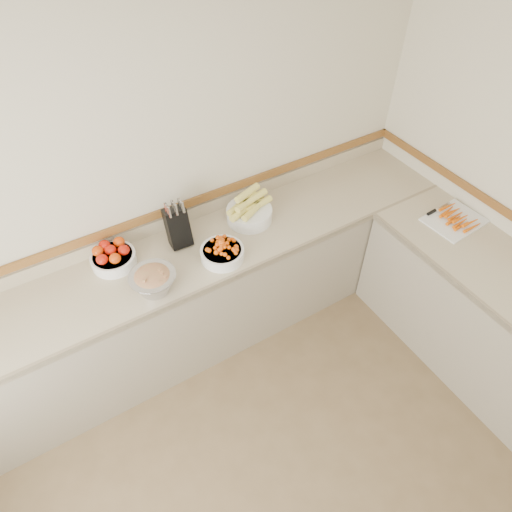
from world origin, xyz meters
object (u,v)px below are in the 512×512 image
cherry_tomato_bowl (222,252)px  rhubarb_bowl (153,281)px  cutting_board (455,219)px  tomato_bowl (113,257)px  corn_bowl (249,211)px  knife_block (178,226)px  dishwasher (509,340)px

cherry_tomato_bowl → rhubarb_bowl: 0.49m
cherry_tomato_bowl → cutting_board: cherry_tomato_bowl is taller
tomato_bowl → cherry_tomato_bowl: 0.70m
cherry_tomato_bowl → corn_bowl: bearing=34.5°
corn_bowl → cutting_board: 1.46m
knife_block → cutting_board: bearing=-25.0°
dishwasher → cutting_board: size_ratio=2.01×
dishwasher → knife_block: (-1.66, 1.57, 0.61)m
rhubarb_bowl → cutting_board: (2.07, -0.51, -0.07)m
knife_block → rhubarb_bowl: 0.44m
cherry_tomato_bowl → tomato_bowl: bearing=152.9°
knife_block → tomato_bowl: bearing=175.2°
tomato_bowl → rhubarb_bowl: bearing=-68.3°
dishwasher → corn_bowl: (-1.14, 1.52, 0.55)m
dishwasher → corn_bowl: corn_bowl is taller
tomato_bowl → rhubarb_bowl: 0.37m
dishwasher → tomato_bowl: 2.70m
dishwasher → cherry_tomato_bowl: (-1.49, 1.29, 0.52)m
corn_bowl → cutting_board: bearing=-32.1°
corn_bowl → knife_block: bearing=175.1°
knife_block → corn_bowl: size_ratio=0.97×
cherry_tomato_bowl → rhubarb_bowl: bearing=-176.7°
knife_block → corn_bowl: bearing=-4.9°
tomato_bowl → rhubarb_bowl: (0.14, -0.35, 0.02)m
tomato_bowl → corn_bowl: corn_bowl is taller
dishwasher → rhubarb_bowl: (-1.97, 1.26, 0.55)m
rhubarb_bowl → cutting_board: size_ratio=0.69×
knife_block → dishwasher: bearing=-43.3°
knife_block → rhubarb_bowl: size_ratio=1.22×
knife_block → tomato_bowl: (-0.45, 0.04, -0.08)m
dishwasher → cherry_tomato_bowl: 2.03m
tomato_bowl → dishwasher: bearing=-37.2°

